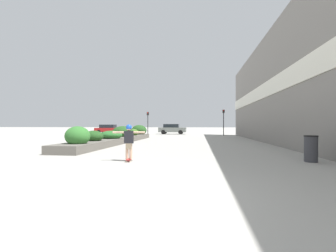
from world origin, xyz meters
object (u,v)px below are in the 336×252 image
at_px(car_center_left, 109,129).
at_px(traffic_light_right, 224,118).
at_px(skateboard, 129,160).
at_px(trash_bin, 311,149).
at_px(car_center_right, 288,130).
at_px(traffic_light_left, 148,119).
at_px(car_leftmost, 172,129).
at_px(skateboarder, 129,138).

xyz_separation_m(car_center_left, traffic_light_right, (19.08, -5.48, 1.64)).
distance_m(skateboard, traffic_light_right, 24.27).
height_order(trash_bin, traffic_light_right, traffic_light_right).
height_order(skateboard, car_center_right, car_center_right).
distance_m(skateboard, traffic_light_left, 23.77).
height_order(skateboard, traffic_light_right, traffic_light_right).
bearing_deg(car_leftmost, skateboard, 3.28).
bearing_deg(traffic_light_left, skateboarder, -78.71).
height_order(skateboard, skateboarder, skateboarder).
distance_m(car_center_left, traffic_light_left, 10.16).
bearing_deg(car_center_right, skateboard, -30.45).
bearing_deg(car_center_left, skateboard, 24.17).
bearing_deg(traffic_light_left, car_center_right, 10.70).
height_order(trash_bin, car_leftmost, car_leftmost).
bearing_deg(skateboard, trash_bin, -2.14).
relative_size(skateboarder, traffic_light_left, 0.41).
distance_m(skateboarder, car_leftmost, 27.45).
bearing_deg(car_center_left, traffic_light_left, 55.87).
relative_size(car_center_left, traffic_light_left, 1.41).
distance_m(car_leftmost, car_center_left, 11.47).
xyz_separation_m(skateboard, traffic_light_right, (6.13, 23.37, 2.39)).
xyz_separation_m(car_center_right, traffic_light_right, (-9.80, -3.73, 1.65)).
bearing_deg(skateboarder, trash_bin, -2.14).
xyz_separation_m(skateboarder, trash_bin, (7.11, 0.83, -0.40)).
height_order(skateboarder, car_center_left, car_center_left).
relative_size(skateboarder, trash_bin, 1.33).
bearing_deg(skateboarder, traffic_light_left, 92.46).
bearing_deg(car_center_left, traffic_light_right, 73.97).
bearing_deg(car_center_left, skateboarder, 24.17).
distance_m(trash_bin, car_leftmost, 27.96).
xyz_separation_m(car_leftmost, car_center_left, (-11.38, 1.44, -0.04)).
relative_size(trash_bin, traffic_light_right, 0.29).
bearing_deg(skateboard, skateboarder, -84.80).
distance_m(car_leftmost, traffic_light_left, 5.39).
height_order(car_leftmost, traffic_light_left, traffic_light_left).
height_order(trash_bin, car_center_right, car_center_right).
height_order(skateboarder, traffic_light_left, traffic_light_left).
bearing_deg(skateboard, car_leftmost, 84.45).
xyz_separation_m(car_center_left, car_center_right, (28.88, -1.75, -0.01)).
relative_size(skateboarder, car_center_right, 0.32).
bearing_deg(car_center_left, trash_bin, 35.61).
height_order(skateboard, car_center_left, car_center_left).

